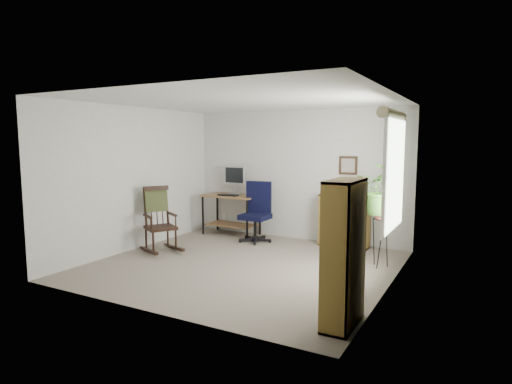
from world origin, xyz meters
The scene contains 18 objects.
floor centered at (0.00, 0.00, 0.00)m, with size 4.20×4.00×0.00m, color gray.
ceiling centered at (0.00, 0.00, 2.40)m, with size 4.20×4.00×0.00m, color silver.
wall_back centered at (0.00, 2.00, 1.20)m, with size 4.20×0.00×2.40m, color silver.
wall_front centered at (0.00, -2.00, 1.20)m, with size 4.20×0.00×2.40m, color silver.
wall_left centered at (-2.10, 0.00, 1.20)m, with size 0.00×4.00×2.40m, color silver.
wall_right centered at (2.10, 0.00, 1.20)m, with size 0.00×4.00×2.40m, color silver.
window centered at (2.06, 0.30, 1.40)m, with size 0.12×1.20×1.50m, color silver, non-canonical shape.
desk centered at (-1.26, 1.70, 0.39)m, with size 1.09×0.60×0.78m, color olive, non-canonical shape.
monitor centered at (-1.26, 1.84, 1.06)m, with size 0.46×0.16×0.56m, color #B1B1B5, non-canonical shape.
keyboard centered at (-1.26, 1.58, 0.80)m, with size 0.40×0.15×0.03m, color black.
office_chair centered at (-0.55, 1.38, 0.55)m, with size 0.60×0.60×1.11m, color black, non-canonical shape.
rocking_chair centered at (-1.61, 0.04, 0.55)m, with size 0.57×0.95×1.10m, color black, non-canonical shape.
low_bookshelf centered at (0.97, 1.82, 0.45)m, with size 0.86×0.29×0.91m, color olive, non-canonical shape.
tall_bookshelf centered at (1.92, -1.33, 0.73)m, with size 0.27×0.64×1.46m, color olive, non-canonical shape.
plant_stand centered at (1.80, 0.88, 0.42)m, with size 0.23×0.23×0.83m, color black, non-canonical shape.
spider_plant centered at (1.80, 0.88, 1.50)m, with size 1.69×1.88×1.46m, color #3B6D26.
potted_plant_small centered at (1.25, 1.83, 0.96)m, with size 0.13×0.24×0.11m, color #3B6D26.
framed_picture centered at (0.97, 1.97, 1.41)m, with size 0.32×0.04×0.32m, color black, non-canonical shape.
Camera 1 is at (3.11, -5.34, 1.83)m, focal length 30.00 mm.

